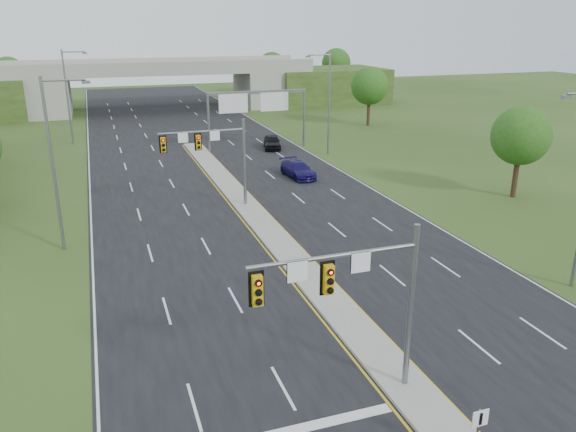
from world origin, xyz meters
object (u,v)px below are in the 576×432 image
Objects in this scene: keep_right_sign at (479,428)px; car_far_b at (298,169)px; signal_mast_far at (216,150)px; sign_gantry at (256,104)px; signal_mast_near at (359,290)px; car_far_c at (272,142)px; overpass at (160,88)px.

keep_right_sign is 37.06m from car_far_b.
signal_mast_far is 21.91m from sign_gantry.
signal_mast_near is at bearing -101.25° from sign_gantry.
car_far_b is 1.09× the size of car_far_c.
sign_gantry is 0.14× the size of overpass.
overpass is at bearing 90.00° from keep_right_sign.
signal_mast_near is 46.27m from car_far_c.
signal_mast_far is 3.18× the size of keep_right_sign.
signal_mast_far reaches higher than car_far_c.
car_far_b is at bearing 36.88° from signal_mast_far.
car_far_c reaches higher than car_far_b.
overpass is (0.00, 84.53, 2.04)m from keep_right_sign.
car_far_c is at bearing -4.93° from sign_gantry.
sign_gantry is 35.75m from overpass.
signal_mast_near and signal_mast_far have the same top height.
signal_mast_near reaches higher than car_far_b.
car_far_b is at bearing -82.83° from car_far_c.
car_far_c is (8.47, -35.23, -2.75)m from overpass.
car_far_b is (9.24, 6.93, -3.98)m from signal_mast_far.
keep_right_sign is at bearing -85.97° from car_far_c.
signal_mast_near is 1.00× the size of signal_mast_far.
signal_mast_near reaches higher than sign_gantry.
signal_mast_far is 0.09× the size of overpass.
car_far_b is (6.98, 36.39, -0.77)m from keep_right_sign.
car_far_c is (8.47, 49.29, -0.71)m from keep_right_sign.
car_far_b is at bearing 73.86° from signal_mast_near.
overpass is at bearing 93.38° from car_far_b.
signal_mast_near is at bearing -111.01° from car_far_b.
overpass is at bearing 88.38° from signal_mast_near.
keep_right_sign is 0.19× the size of sign_gantry.
sign_gantry is at bearing 65.89° from signal_mast_far.
overpass reaches higher than car_far_b.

